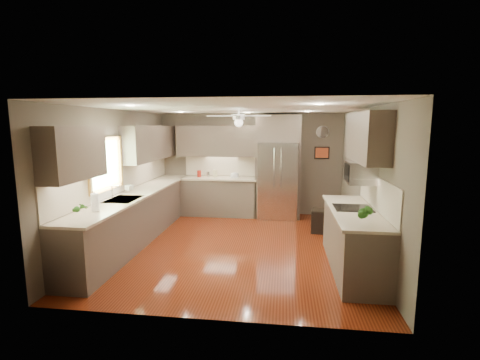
% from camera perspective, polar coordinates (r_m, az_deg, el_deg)
% --- Properties ---
extents(floor, '(5.00, 5.00, 0.00)m').
position_cam_1_polar(floor, '(6.56, -0.54, -10.72)').
color(floor, '#4B180A').
rests_on(floor, ground).
extents(ceiling, '(5.00, 5.00, 0.00)m').
position_cam_1_polar(ceiling, '(6.18, -0.57, 11.66)').
color(ceiling, white).
rests_on(ceiling, ground).
extents(wall_back, '(4.50, 0.00, 4.50)m').
position_cam_1_polar(wall_back, '(8.71, 1.67, 2.64)').
color(wall_back, '#60574A').
rests_on(wall_back, ground).
extents(wall_front, '(4.50, 0.00, 4.50)m').
position_cam_1_polar(wall_front, '(3.84, -5.63, -5.56)').
color(wall_front, '#60574A').
rests_on(wall_front, ground).
extents(wall_left, '(0.00, 5.00, 5.00)m').
position_cam_1_polar(wall_left, '(6.92, -19.35, 0.49)').
color(wall_left, '#60574A').
rests_on(wall_left, ground).
extents(wall_right, '(0.00, 5.00, 5.00)m').
position_cam_1_polar(wall_right, '(6.35, 19.99, -0.27)').
color(wall_right, '#60574A').
rests_on(wall_right, ground).
extents(canister_a, '(0.12, 0.12, 0.16)m').
position_cam_1_polar(canister_a, '(8.71, -6.72, 1.05)').
color(canister_a, maroon).
rests_on(canister_a, back_run).
extents(canister_b, '(0.09, 0.09, 0.13)m').
position_cam_1_polar(canister_b, '(8.62, -5.21, 0.93)').
color(canister_b, silver).
rests_on(canister_b, back_run).
extents(canister_c, '(0.12, 0.12, 0.19)m').
position_cam_1_polar(canister_c, '(8.60, -4.12, 1.06)').
color(canister_c, '#B5B088').
rests_on(canister_c, back_run).
extents(soap_bottle, '(0.11, 0.11, 0.20)m').
position_cam_1_polar(soap_bottle, '(6.96, -17.68, -1.14)').
color(soap_bottle, white).
rests_on(soap_bottle, left_run).
extents(potted_plant_left, '(0.15, 0.11, 0.27)m').
position_cam_1_polar(potted_plant_left, '(5.32, -24.75, -4.19)').
color(potted_plant_left, '#28631C').
rests_on(potted_plant_left, left_run).
extents(potted_plant_right, '(0.21, 0.19, 0.31)m').
position_cam_1_polar(potted_plant_right, '(4.77, 19.91, -5.11)').
color(potted_plant_right, '#28631C').
rests_on(potted_plant_right, right_run).
extents(bowl, '(0.28, 0.28, 0.05)m').
position_cam_1_polar(bowl, '(8.46, -0.89, 0.51)').
color(bowl, '#B5B088').
rests_on(bowl, back_run).
extents(left_run, '(0.65, 4.70, 1.45)m').
position_cam_1_polar(left_run, '(7.08, -16.33, -5.52)').
color(left_run, brown).
rests_on(left_run, ground).
extents(back_run, '(1.85, 0.65, 1.45)m').
position_cam_1_polar(back_run, '(8.64, -3.34, -2.56)').
color(back_run, brown).
rests_on(back_run, ground).
extents(uppers, '(4.50, 4.70, 0.95)m').
position_cam_1_polar(uppers, '(7.02, -5.81, 6.16)').
color(uppers, brown).
rests_on(uppers, wall_left).
extents(window, '(0.05, 1.12, 0.92)m').
position_cam_1_polar(window, '(6.43, -21.23, 2.47)').
color(window, '#BFF2B2').
rests_on(window, wall_left).
extents(sink, '(0.50, 0.70, 0.32)m').
position_cam_1_polar(sink, '(6.40, -18.62, -3.26)').
color(sink, silver).
rests_on(sink, left_run).
extents(refrigerator, '(1.06, 0.75, 2.45)m').
position_cam_1_polar(refrigerator, '(8.34, 6.23, 1.88)').
color(refrigerator, silver).
rests_on(refrigerator, ground).
extents(right_run, '(0.70, 2.20, 1.45)m').
position_cam_1_polar(right_run, '(5.70, 18.16, -9.12)').
color(right_run, brown).
rests_on(right_run, ground).
extents(microwave, '(0.43, 0.55, 0.34)m').
position_cam_1_polar(microwave, '(5.74, 19.12, 1.17)').
color(microwave, silver).
rests_on(microwave, wall_right).
extents(ceiling_fan, '(1.18, 1.18, 0.32)m').
position_cam_1_polar(ceiling_fan, '(6.47, -0.21, 10.05)').
color(ceiling_fan, white).
rests_on(ceiling_fan, ceiling).
extents(recessed_lights, '(2.84, 3.14, 0.01)m').
position_cam_1_polar(recessed_lights, '(6.58, -0.44, 11.44)').
color(recessed_lights, white).
rests_on(recessed_lights, ceiling).
extents(wall_clock, '(0.30, 0.03, 0.30)m').
position_cam_1_polar(wall_clock, '(8.65, 13.40, 7.67)').
color(wall_clock, white).
rests_on(wall_clock, wall_back).
extents(framed_print, '(0.36, 0.03, 0.30)m').
position_cam_1_polar(framed_print, '(8.67, 13.29, 4.36)').
color(framed_print, black).
rests_on(framed_print, wall_back).
extents(stool, '(0.46, 0.46, 0.48)m').
position_cam_1_polar(stool, '(7.49, 13.24, -6.54)').
color(stool, black).
rests_on(stool, ground).
extents(paper_towel, '(0.11, 0.11, 0.28)m').
position_cam_1_polar(paper_towel, '(5.59, -22.70, -3.40)').
color(paper_towel, white).
rests_on(paper_towel, left_run).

